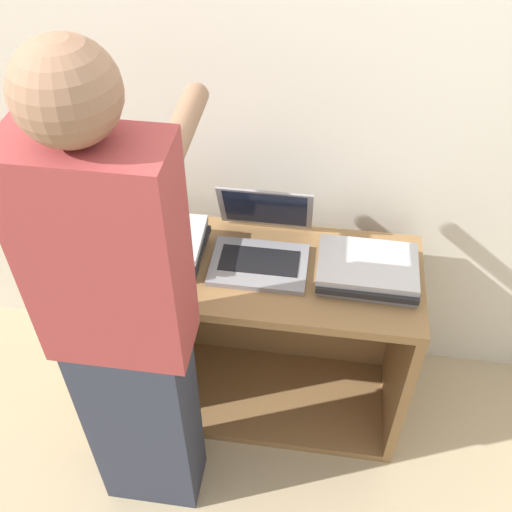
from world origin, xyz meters
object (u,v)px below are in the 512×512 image
at_px(laptop_open, 261,246).
at_px(laptop_stack_right, 368,270).
at_px(laptop_stack_left, 155,244).
at_px(person, 124,330).

xyz_separation_m(laptop_open, laptop_stack_right, (0.37, -0.05, -0.01)).
distance_m(laptop_open, laptop_stack_left, 0.37).
height_order(laptop_stack_left, person, person).
height_order(laptop_open, person, person).
distance_m(laptop_stack_right, person, 0.82).
height_order(laptop_open, laptop_stack_right, laptop_open).
relative_size(laptop_open, laptop_stack_left, 0.95).
bearing_deg(laptop_stack_right, laptop_open, 171.82).
relative_size(laptop_stack_right, person, 0.19).
height_order(laptop_stack_right, person, person).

